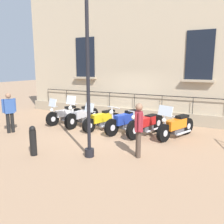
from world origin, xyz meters
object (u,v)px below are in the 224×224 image
Objects in this scene: motorcycle_silver at (82,116)px; pedestrian_walking at (9,111)px; motorcycle_orange at (176,126)px; lamppost at (88,57)px; motorcycle_red at (146,124)px; motorcycle_yellow at (102,120)px; bollard at (33,141)px; pedestrian_standing at (139,127)px; motorcycle_white at (65,115)px; motorcycle_blue at (125,121)px.

pedestrian_walking is (2.27, -1.93, 0.46)m from motorcycle_silver.
lamppost reaches higher than motorcycle_orange.
motorcycle_red is 0.44× the size of lamppost.
lamppost reaches higher than motorcycle_yellow.
pedestrian_walking is at bearing -99.77° from lamppost.
bollard is at bearing -5.88° from motorcycle_yellow.
motorcycle_red is at bearing -166.61° from pedestrian_standing.
motorcycle_silver reaches higher than motorcycle_white.
lamppost is 3.16× the size of pedestrian_standing.
motorcycle_silver reaches higher than motorcycle_blue.
motorcycle_yellow is 3.97m from lamppost.
motorcycle_orange reaches higher than motorcycle_white.
pedestrian_walking is (2.23, -0.97, 0.48)m from motorcycle_white.
bollard is (3.67, 0.74, 0.02)m from motorcycle_silver.
pedestrian_standing reaches higher than motorcycle_blue.
motorcycle_blue is (0.13, 2.17, 0.02)m from motorcycle_silver.
pedestrian_walking reaches higher than bollard.
lamppost is 2.97m from bollard.
motorcycle_blue is at bearing -177.74° from lamppost.
motorcycle_blue is at bearing -84.37° from motorcycle_orange.
motorcycle_silver is at bearing -89.06° from motorcycle_orange.
pedestrian_standing is at bearing 13.39° from motorcycle_red.
pedestrian_walking is at bearing -23.50° from motorcycle_white.
motorcycle_silver is at bearing -123.20° from pedestrian_standing.
motorcycle_white is 1.20× the size of pedestrian_walking.
lamppost reaches higher than bollard.
bollard is at bearing -64.68° from pedestrian_standing.
motorcycle_blue is 3.82m from bollard.
motorcycle_silver is 4.50m from lamppost.
motorcycle_yellow is at bearing -157.50° from lamppost.
motorcycle_blue is at bearing 88.35° from motorcycle_white.
motorcycle_yellow is at bearing -89.81° from motorcycle_red.
pedestrian_walking is (2.13, -3.03, 0.49)m from motorcycle_yellow.
motorcycle_yellow is 0.41× the size of lamppost.
motorcycle_white is 0.90× the size of motorcycle_blue.
motorcycle_red reaches higher than bollard.
lamppost is at bearing 22.50° from motorcycle_yellow.
pedestrian_standing reaches higher than motorcycle_white.
motorcycle_orange reaches higher than bollard.
pedestrian_walking is (2.13, -4.97, 0.46)m from motorcycle_red.
pedestrian_standing is at bearing 89.31° from pedestrian_walking.
motorcycle_white is 4.00m from motorcycle_red.
motorcycle_blue is 2.35× the size of bollard.
motorcycle_yellow reaches higher than motorcycle_blue.
motorcycle_white is 0.94× the size of motorcycle_orange.
pedestrian_walking reaches higher than motorcycle_white.
motorcycle_yellow is 1.94m from motorcycle_red.
motorcycle_orange is (-0.07, 4.14, -0.00)m from motorcycle_silver.
motorcycle_white is at bearing -91.39° from motorcycle_red.
motorcycle_yellow is 1.00× the size of motorcycle_orange.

